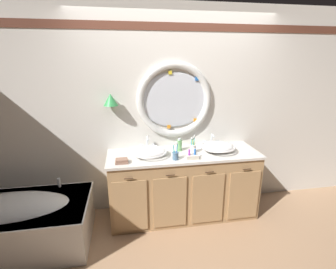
{
  "coord_description": "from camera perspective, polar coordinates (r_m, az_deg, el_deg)",
  "views": [
    {
      "loc": [
        -0.63,
        -2.49,
        1.95
      ],
      "look_at": [
        -0.15,
        0.25,
        1.11
      ],
      "focal_mm": 26.38,
      "sensor_mm": 36.0,
      "label": 1
    }
  ],
  "objects": [
    {
      "name": "vanity_counter",
      "position": [
        3.21,
        3.57,
        -11.41
      ],
      "size": [
        1.86,
        0.63,
        0.86
      ],
      "color": "tan",
      "rests_on": "ground_plane"
    },
    {
      "name": "toiletry_basket",
      "position": [
        2.87,
        5.57,
        -5.03
      ],
      "size": [
        0.15,
        0.09,
        0.11
      ],
      "color": "beige",
      "rests_on": "vanity_counter"
    },
    {
      "name": "back_wall_assembly",
      "position": [
        3.2,
        1.52,
        5.43
      ],
      "size": [
        6.4,
        0.26,
        2.6
      ],
      "color": "silver",
      "rests_on": "ground_plane"
    },
    {
      "name": "faucet_set_right",
      "position": [
        3.32,
        10.04,
        -1.48
      ],
      "size": [
        0.22,
        0.13,
        0.16
      ],
      "color": "silver",
      "rests_on": "vanity_counter"
    },
    {
      "name": "bathtub",
      "position": [
        3.25,
        -32.94,
        -16.68
      ],
      "size": [
        1.68,
        0.87,
        0.6
      ],
      "color": "white",
      "rests_on": "ground_plane"
    },
    {
      "name": "faucet_set_left",
      "position": [
        3.14,
        -4.74,
        -2.21
      ],
      "size": [
        0.21,
        0.15,
        0.18
      ],
      "color": "silver",
      "rests_on": "vanity_counter"
    },
    {
      "name": "ground_plane",
      "position": [
        3.23,
        3.57,
        -20.36
      ],
      "size": [
        14.0,
        14.0,
        0.0
      ],
      "primitive_type": "plane",
      "color": "tan"
    },
    {
      "name": "folded_hand_towel",
      "position": [
        2.79,
        -10.64,
        -6.04
      ],
      "size": [
        0.14,
        0.11,
        0.05
      ],
      "color": "#936B56",
      "rests_on": "vanity_counter"
    },
    {
      "name": "sink_basin_left",
      "position": [
        2.92,
        -4.3,
        -4.02
      ],
      "size": [
        0.42,
        0.42,
        0.11
      ],
      "color": "white",
      "rests_on": "vanity_counter"
    },
    {
      "name": "sink_basin_right",
      "position": [
        3.11,
        11.51,
        -2.8
      ],
      "size": [
        0.42,
        0.42,
        0.13
      ],
      "color": "white",
      "rests_on": "vanity_counter"
    },
    {
      "name": "toothbrush_holder_left",
      "position": [
        2.82,
        1.74,
        -4.81
      ],
      "size": [
        0.08,
        0.08,
        0.21
      ],
      "color": "slate",
      "rests_on": "vanity_counter"
    },
    {
      "name": "soap_dispenser",
      "position": [
        3.09,
        2.63,
        -2.45
      ],
      "size": [
        0.07,
        0.07,
        0.17
      ],
      "color": "#6BAD66",
      "rests_on": "vanity_counter"
    },
    {
      "name": "toothbrush_holder_right",
      "position": [
        3.04,
        5.82,
        -3.05
      ],
      "size": [
        0.08,
        0.08,
        0.22
      ],
      "color": "white",
      "rests_on": "vanity_counter"
    }
  ]
}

